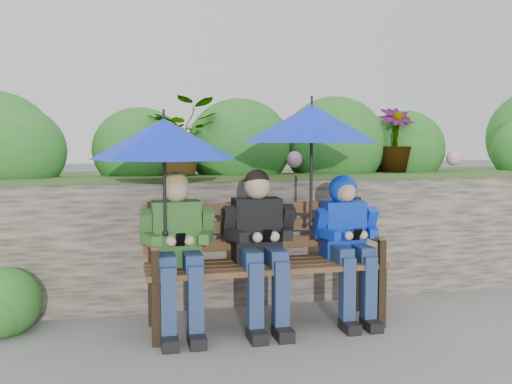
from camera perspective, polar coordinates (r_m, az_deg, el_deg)
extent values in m
plane|color=slate|center=(4.09, 0.34, -13.52)|extent=(60.00, 60.00, 0.00)
cube|color=#46413A|center=(4.67, -1.88, -4.80)|extent=(8.00, 0.40, 1.00)
cube|color=#29511F|center=(4.61, -1.90, 1.45)|extent=(8.00, 0.42, 0.04)
cube|color=#29511F|center=(5.84, -4.28, -3.00)|extent=(8.00, 2.00, 0.96)
ellipsoid|color=#316B22|center=(4.73, -23.00, 3.82)|extent=(0.77, 0.62, 0.69)
ellipsoid|color=#316B22|center=(4.79, -11.50, 4.15)|extent=(0.77, 0.62, 0.70)
ellipsoid|color=#316B22|center=(4.87, -1.66, 4.67)|extent=(0.89, 0.71, 0.80)
ellipsoid|color=#316B22|center=(5.13, 7.89, 4.79)|extent=(0.93, 0.75, 0.84)
ellipsoid|color=#316B22|center=(5.50, 14.57, 4.24)|extent=(0.78, 0.63, 0.71)
sphere|color=#EC95C7|center=(4.67, -22.65, 2.82)|extent=(0.14, 0.14, 0.14)
sphere|color=#EC95C7|center=(4.83, 3.85, 3.27)|extent=(0.14, 0.14, 0.14)
sphere|color=#EC95C7|center=(5.48, 19.19, 3.22)|extent=(0.14, 0.14, 0.14)
imported|color=#316B22|center=(4.63, -7.43, 5.52)|extent=(0.56, 0.48, 0.62)
imported|color=#316B22|center=(5.18, 13.65, 5.09)|extent=(0.32, 0.32, 0.57)
sphere|color=#316B22|center=(4.32, -23.81, -10.09)|extent=(0.48, 0.48, 0.48)
cube|color=black|center=(3.76, -9.97, -11.95)|extent=(0.06, 0.06, 0.42)
cube|color=black|center=(4.16, -10.34, -10.28)|extent=(0.06, 0.06, 0.42)
cube|color=black|center=(4.15, 12.38, -10.35)|extent=(0.06, 0.06, 0.42)
cube|color=black|center=(4.51, 10.04, -9.03)|extent=(0.06, 0.06, 0.42)
cube|color=brown|center=(3.85, 1.68, -7.95)|extent=(1.67, 0.09, 0.04)
cube|color=brown|center=(3.96, 1.22, -7.57)|extent=(1.67, 0.09, 0.04)
cube|color=brown|center=(4.08, 0.78, -7.21)|extent=(1.67, 0.09, 0.04)
cube|color=brown|center=(4.19, 0.37, -6.87)|extent=(1.67, 0.09, 0.04)
cube|color=black|center=(4.08, -10.46, -4.24)|extent=(0.05, 0.05, 0.46)
cube|color=brown|center=(3.86, -10.26, -5.19)|extent=(0.05, 0.43, 0.04)
cube|color=black|center=(3.68, -10.04, -7.33)|extent=(0.05, 0.05, 0.20)
cube|color=black|center=(4.44, 10.04, -3.47)|extent=(0.05, 0.05, 0.46)
cube|color=brown|center=(4.24, 11.26, -4.28)|extent=(0.05, 0.43, 0.04)
cube|color=black|center=(4.07, 12.47, -6.14)|extent=(0.05, 0.05, 0.20)
cube|color=brown|center=(4.22, 0.20, -5.13)|extent=(1.67, 0.03, 0.08)
cube|color=brown|center=(4.20, 0.20, -3.39)|extent=(1.67, 0.03, 0.08)
cube|color=brown|center=(4.18, 0.20, -1.63)|extent=(1.67, 0.03, 0.08)
cube|color=#2A6727|center=(3.96, -7.98, -4.08)|extent=(0.33, 0.19, 0.44)
sphere|color=tan|center=(3.91, -8.01, 0.29)|extent=(0.18, 0.18, 0.18)
sphere|color=gold|center=(3.91, -8.03, 0.77)|extent=(0.17, 0.17, 0.17)
cube|color=navy|center=(3.83, -9.02, -6.90)|extent=(0.12, 0.31, 0.12)
cube|color=navy|center=(3.75, -8.77, -11.22)|extent=(0.10, 0.11, 0.51)
cube|color=black|center=(3.76, -8.65, -14.64)|extent=(0.11, 0.21, 0.08)
cube|color=navy|center=(3.85, -6.42, -6.82)|extent=(0.12, 0.31, 0.12)
cube|color=navy|center=(3.76, -6.08, -11.11)|extent=(0.10, 0.11, 0.51)
cube|color=black|center=(3.78, -5.93, -14.51)|extent=(0.11, 0.21, 0.08)
cube|color=#2A6727|center=(3.89, -10.97, -3.43)|extent=(0.08, 0.18, 0.25)
cube|color=#2A6727|center=(3.78, -10.42, -4.71)|extent=(0.12, 0.20, 0.07)
sphere|color=tan|center=(3.70, -8.47, -4.89)|extent=(0.07, 0.07, 0.07)
cube|color=#2A6727|center=(3.93, -4.90, -3.26)|extent=(0.08, 0.18, 0.25)
cube|color=#2A6727|center=(3.82, -5.04, -4.55)|extent=(0.12, 0.20, 0.07)
sphere|color=tan|center=(3.71, -6.69, -4.83)|extent=(0.07, 0.07, 0.07)
cube|color=black|center=(3.70, -7.57, -4.74)|extent=(0.06, 0.07, 0.09)
cube|color=black|center=(4.06, 0.07, -3.77)|extent=(0.33, 0.20, 0.45)
sphere|color=tan|center=(4.00, 0.14, 0.56)|extent=(0.19, 0.19, 0.19)
sphere|color=black|center=(4.01, 0.11, 1.04)|extent=(0.18, 0.18, 0.18)
cube|color=navy|center=(3.92, -0.64, -6.57)|extent=(0.12, 0.31, 0.12)
cube|color=navy|center=(3.83, -0.10, -10.79)|extent=(0.10, 0.11, 0.51)
cube|color=black|center=(3.84, 0.11, -14.14)|extent=(0.11, 0.22, 0.08)
cube|color=navy|center=(3.96, 1.86, -6.45)|extent=(0.12, 0.31, 0.12)
cube|color=navy|center=(3.87, 2.48, -10.61)|extent=(0.10, 0.11, 0.51)
cube|color=black|center=(3.88, 2.71, -13.92)|extent=(0.11, 0.22, 0.08)
cube|color=black|center=(3.96, -2.73, -3.14)|extent=(0.08, 0.18, 0.25)
cube|color=black|center=(3.85, -1.93, -4.41)|extent=(0.13, 0.21, 0.07)
sphere|color=tan|center=(3.79, 0.15, -4.55)|extent=(0.07, 0.07, 0.07)
cube|color=black|center=(4.06, 3.13, -2.94)|extent=(0.08, 0.18, 0.25)
cube|color=black|center=(3.94, 3.25, -4.19)|extent=(0.13, 0.21, 0.07)
sphere|color=tan|center=(3.82, 1.87, -4.48)|extent=(0.07, 0.07, 0.07)
cube|color=black|center=(3.79, 1.05, -4.39)|extent=(0.06, 0.07, 0.09)
cube|color=#101BBD|center=(4.26, 8.69, -3.66)|extent=(0.30, 0.18, 0.41)
sphere|color=tan|center=(4.21, 8.85, 0.09)|extent=(0.17, 0.17, 0.17)
sphere|color=#101BBD|center=(4.23, 8.69, 0.26)|extent=(0.21, 0.21, 0.21)
sphere|color=tan|center=(4.17, 9.05, -0.09)|extent=(0.13, 0.13, 0.13)
cube|color=navy|center=(4.13, 8.38, -6.09)|extent=(0.11, 0.29, 0.11)
cube|color=navy|center=(4.06, 9.10, -9.98)|extent=(0.09, 0.10, 0.51)
cube|color=black|center=(4.07, 9.35, -13.13)|extent=(0.10, 0.20, 0.07)
cube|color=navy|center=(4.19, 10.43, -5.95)|extent=(0.11, 0.29, 0.11)
cube|color=navy|center=(4.12, 11.19, -9.78)|extent=(0.09, 0.10, 0.51)
cube|color=black|center=(4.13, 11.46, -12.88)|extent=(0.10, 0.20, 0.07)
cube|color=#101BBD|center=(4.14, 6.47, -3.14)|extent=(0.07, 0.16, 0.23)
cube|color=#101BBD|center=(4.05, 7.38, -4.23)|extent=(0.11, 0.19, 0.06)
sphere|color=tan|center=(4.02, 9.29, -4.33)|extent=(0.06, 0.06, 0.06)
cube|color=#101BBD|center=(4.29, 11.31, -2.92)|extent=(0.07, 0.16, 0.23)
cube|color=#101BBD|center=(4.18, 11.63, -4.00)|extent=(0.11, 0.19, 0.06)
sphere|color=tan|center=(4.06, 10.68, -4.25)|extent=(0.06, 0.06, 0.06)
cube|color=black|center=(4.03, 10.04, -4.18)|extent=(0.06, 0.07, 0.09)
cone|color=#0727E7|center=(3.80, -9.19, 5.26)|extent=(0.97, 0.97, 0.27)
cylinder|color=black|center=(3.80, -9.22, 7.74)|extent=(0.02, 0.02, 0.06)
cylinder|color=black|center=(3.81, -9.12, 0.55)|extent=(0.02, 0.02, 0.63)
sphere|color=black|center=(3.85, -9.05, -4.09)|extent=(0.04, 0.04, 0.04)
cone|color=#0727E7|center=(4.06, 5.59, 6.84)|extent=(0.98, 0.98, 0.27)
cylinder|color=black|center=(4.07, 5.61, 9.16)|extent=(0.02, 0.02, 0.06)
cylinder|color=black|center=(4.07, 5.54, 1.79)|extent=(0.02, 0.02, 0.72)
sphere|color=black|center=(4.10, 5.50, -3.20)|extent=(0.04, 0.04, 0.04)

